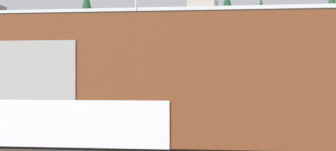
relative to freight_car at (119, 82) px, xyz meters
name	(u,v)px	position (x,y,z in m)	size (l,w,h in m)	color
freight_car	(119,82)	(0.00, 0.00, 0.00)	(17.39, 3.32, 4.34)	brown
flagpole	(139,14)	(-1.65, 11.22, 3.49)	(1.26, 0.51, 10.06)	silver
hillside	(202,54)	(-0.72, 73.27, 4.37)	(143.78, 36.12, 18.15)	silver
parked_car_tan	(12,120)	(-5.79, 5.24, -1.64)	(4.64, 2.21, 1.69)	#9E8966
parked_car_black	(148,121)	(-0.12, 5.18, -1.61)	(4.37, 2.35, 1.67)	black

